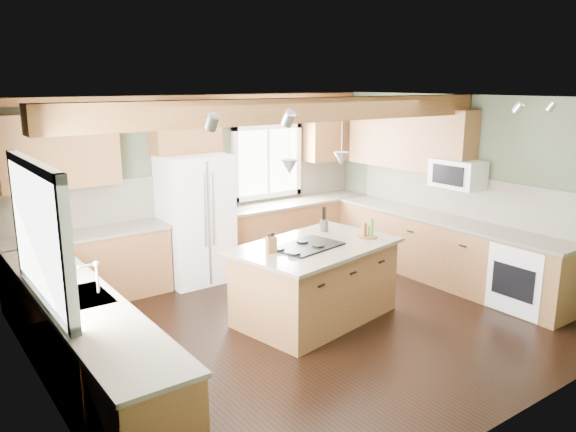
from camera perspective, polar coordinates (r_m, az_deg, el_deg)
floor at (r=6.68m, az=1.71°, el=-10.99°), size 5.60×5.60×0.00m
ceiling at (r=6.08m, az=1.88°, el=11.89°), size 5.60×5.60×0.00m
wall_back at (r=8.33m, az=-8.81°, el=3.18°), size 5.60×0.00×5.60m
wall_left at (r=5.11m, az=-23.97°, el=-4.44°), size 0.00×5.00×5.00m
wall_right at (r=8.24m, az=17.39°, el=2.60°), size 0.00×5.00×5.00m
ceiling_beam at (r=6.17m, az=1.30°, el=10.71°), size 5.55×0.26×0.26m
soffit_trim at (r=8.11m, az=-8.80°, el=11.72°), size 5.55×0.20×0.10m
backsplash_back at (r=8.33m, az=-8.74°, el=2.56°), size 5.58×0.03×0.58m
backsplash_right at (r=8.27m, az=17.01°, el=2.04°), size 0.03×3.70×0.58m
base_cab_back_left at (r=7.63m, az=-19.57°, el=-5.09°), size 2.02×0.60×0.88m
counter_back_left at (r=7.50m, az=-19.84°, el=-1.75°), size 2.06×0.64×0.04m
base_cab_back_right at (r=9.04m, az=0.68°, el=-1.43°), size 2.62×0.60×0.88m
counter_back_right at (r=8.93m, az=0.69°, el=1.42°), size 2.66×0.64×0.04m
base_cab_left at (r=5.52m, az=-20.12°, el=-12.35°), size 0.60×3.70×0.88m
counter_left at (r=5.34m, az=-20.52°, el=-7.89°), size 0.64×3.74×0.04m
base_cab_right at (r=8.24m, az=15.44°, el=-3.44°), size 0.60×3.70×0.88m
counter_right at (r=8.12m, az=15.64°, el=-0.33°), size 0.64×3.74×0.04m
upper_cab_back_left at (r=7.38m, az=-22.26°, el=6.12°), size 1.40×0.35×0.90m
upper_cab_over_fridge at (r=7.93m, az=-10.39°, el=8.80°), size 0.96×0.35×0.70m
upper_cab_right at (r=8.58m, az=12.15°, el=7.72°), size 0.35×2.20×0.90m
upper_cab_back_corner at (r=9.37m, az=4.26°, el=8.45°), size 0.90×0.35×0.90m
window_left at (r=5.09m, az=-24.14°, el=-1.58°), size 0.04×1.60×1.05m
window_back at (r=8.85m, az=-2.16°, el=5.57°), size 1.10×0.04×1.00m
sink at (r=5.34m, az=-20.53°, el=-7.84°), size 0.50×0.65×0.03m
faucet at (r=5.34m, az=-18.79°, el=-6.06°), size 0.02×0.02×0.28m
dishwasher at (r=4.43m, az=-14.97°, el=-18.89°), size 0.60×0.60×0.84m
oven at (r=7.54m, az=23.12°, el=-5.72°), size 0.60×0.72×0.84m
microwave at (r=7.99m, az=16.86°, el=4.14°), size 0.40×0.70×0.38m
pendant_left at (r=6.04m, az=0.14°, el=5.02°), size 0.18×0.18×0.16m
pendant_right at (r=6.71m, az=5.44°, el=5.82°), size 0.18×0.18×0.16m
refrigerator at (r=7.95m, az=-9.36°, el=-0.29°), size 0.90×0.74×1.80m
island at (r=6.72m, az=2.78°, el=-6.80°), size 1.96×1.40×0.88m
island_top at (r=6.58m, az=2.83°, el=-3.04°), size 2.10×1.54×0.04m
cooktop at (r=6.46m, az=1.96°, el=-3.06°), size 0.86×0.65×0.02m
knife_block at (r=6.22m, az=-1.71°, el=-2.94°), size 0.12×0.10×0.18m
utensil_crock at (r=7.13m, az=3.69°, el=-0.97°), size 0.13×0.13×0.14m
bottle_tray at (r=6.90m, az=8.15°, el=-1.27°), size 0.25×0.25×0.22m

